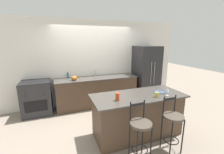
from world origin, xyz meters
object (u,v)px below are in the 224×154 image
(refrigerator, at_px, (146,73))
(coffee_mug, at_px, (157,95))
(oven_range, at_px, (37,98))
(wine_glass, at_px, (167,90))
(bar_stool_near, at_px, (140,130))
(dinner_plate, at_px, (160,92))
(bar_stool_far, at_px, (173,122))
(tumbler_cup, at_px, (117,97))
(pumpkin_decoration, at_px, (74,78))
(soap_bottle, at_px, (68,75))

(refrigerator, distance_m, coffee_mug, 2.29)
(oven_range, xyz_separation_m, coffee_mug, (2.45, -2.09, 0.50))
(wine_glass, height_order, coffee_mug, wine_glass)
(bar_stool_near, xyz_separation_m, dinner_plate, (0.88, 0.66, 0.35))
(refrigerator, relative_size, bar_stool_far, 1.77)
(tumbler_cup, bearing_deg, pumpkin_decoration, 107.76)
(refrigerator, distance_m, wine_glass, 2.20)
(refrigerator, relative_size, bar_stool_near, 1.77)
(oven_range, distance_m, dinner_plate, 3.32)
(pumpkin_decoration, relative_size, soap_bottle, 0.96)
(oven_range, relative_size, tumbler_cup, 6.41)
(pumpkin_decoration, bearing_deg, bar_stool_far, -58.73)
(refrigerator, height_order, soap_bottle, refrigerator)
(tumbler_cup, bearing_deg, refrigerator, 45.68)
(wine_glass, xyz_separation_m, pumpkin_decoration, (-1.66, 1.99, -0.07))
(refrigerator, bearing_deg, wine_glass, -111.60)
(bar_stool_far, bearing_deg, pumpkin_decoration, 121.27)
(oven_range, height_order, soap_bottle, soap_bottle)
(pumpkin_decoration, bearing_deg, bar_stool_near, -72.13)
(coffee_mug, distance_m, pumpkin_decoration, 2.43)
(dinner_plate, bearing_deg, wine_glass, -89.07)
(oven_range, xyz_separation_m, wine_glass, (2.70, -2.10, 0.58))
(dinner_plate, xyz_separation_m, tumbler_cup, (-1.06, -0.10, 0.07))
(bar_stool_near, relative_size, tumbler_cup, 7.06)
(refrigerator, xyz_separation_m, dinner_plate, (-0.81, -1.82, 0.00))
(wine_glass, relative_size, tumbler_cup, 1.21)
(bar_stool_far, distance_m, pumpkin_decoration, 2.85)
(coffee_mug, relative_size, pumpkin_decoration, 0.65)
(bar_stool_far, bearing_deg, refrigerator, 67.91)
(bar_stool_far, height_order, pumpkin_decoration, pumpkin_decoration)
(bar_stool_near, height_order, tumbler_cup, tumbler_cup)
(refrigerator, xyz_separation_m, tumbler_cup, (-1.87, -1.92, 0.07))
(soap_bottle, bearing_deg, bar_stool_near, -71.73)
(refrigerator, height_order, bar_stool_near, refrigerator)
(dinner_plate, bearing_deg, bar_stool_far, -106.35)
(refrigerator, height_order, tumbler_cup, refrigerator)
(dinner_plate, bearing_deg, oven_range, 145.22)
(bar_stool_far, bearing_deg, wine_glass, 65.63)
(wine_glass, height_order, soap_bottle, wine_glass)
(soap_bottle, bearing_deg, bar_stool_far, -60.02)
(bar_stool_far, relative_size, dinner_plate, 4.14)
(bar_stool_near, relative_size, dinner_plate, 4.14)
(dinner_plate, distance_m, soap_bottle, 2.79)
(tumbler_cup, height_order, soap_bottle, soap_bottle)
(coffee_mug, bearing_deg, dinner_plate, 40.45)
(dinner_plate, bearing_deg, soap_bottle, 130.10)
(oven_range, bearing_deg, bar_stool_near, -54.28)
(oven_range, distance_m, wine_glass, 3.47)
(tumbler_cup, distance_m, soap_bottle, 2.35)
(bar_stool_near, xyz_separation_m, pumpkin_decoration, (-0.78, 2.42, 0.40))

